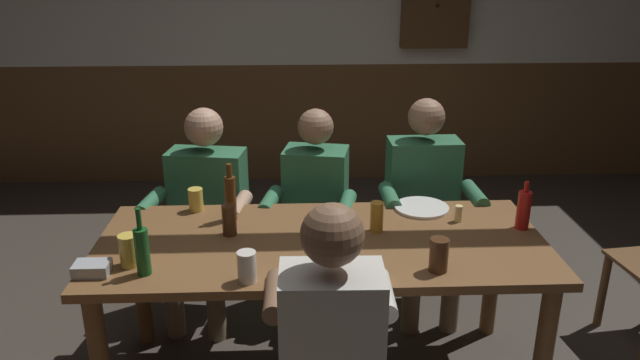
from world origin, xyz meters
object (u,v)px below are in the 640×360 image
at_px(table_candle, 459,214).
at_px(bottle_1, 524,209).
at_px(person_0, 205,205).
at_px(person_2, 425,199).
at_px(wall_dart_cabinet, 436,5).
at_px(condiment_caddy, 92,269).
at_px(plate_0, 422,208).
at_px(bottle_0, 231,197).
at_px(pint_glass_2, 129,250).
at_px(pint_glass_1, 196,200).
at_px(pint_glass_4, 229,220).
at_px(pint_glass_5, 377,217).
at_px(person_3, 331,341).
at_px(bottle_2, 142,250).
at_px(person_1, 314,204).
at_px(pint_glass_0, 439,255).
at_px(pint_glass_3, 247,267).
at_px(dining_table, 322,259).

bearing_deg(table_candle, bottle_1, -17.80).
bearing_deg(table_candle, person_0, 159.67).
relative_size(person_2, wall_dart_cabinet, 1.75).
relative_size(condiment_caddy, plate_0, 0.51).
height_order(bottle_0, wall_dart_cabinet, wall_dart_cabinet).
bearing_deg(wall_dart_cabinet, pint_glass_2, -122.52).
distance_m(pint_glass_1, pint_glass_4, 0.35).
xyz_separation_m(bottle_0, wall_dart_cabinet, (1.50, 2.50, 0.68)).
bearing_deg(bottle_0, plate_0, 5.22).
distance_m(pint_glass_4, pint_glass_5, 0.68).
bearing_deg(pint_glass_1, person_3, -58.72).
xyz_separation_m(person_0, pint_glass_5, (0.87, -0.57, 0.17)).
bearing_deg(bottle_2, person_1, 52.64).
xyz_separation_m(bottle_1, pint_glass_0, (-0.48, -0.39, -0.02)).
relative_size(table_candle, pint_glass_2, 0.59).
distance_m(plate_0, bottle_0, 0.95).
relative_size(bottle_2, pint_glass_3, 2.25).
xyz_separation_m(person_0, table_candle, (1.28, -0.47, 0.13)).
bearing_deg(person_2, table_candle, 95.92).
bearing_deg(condiment_caddy, dining_table, 16.09).
relative_size(dining_table, pint_glass_5, 14.12).
height_order(condiment_caddy, plate_0, condiment_caddy).
height_order(bottle_1, pint_glass_2, bottle_1).
bearing_deg(condiment_caddy, person_1, 45.20).
distance_m(plate_0, wall_dart_cabinet, 2.60).
bearing_deg(person_3, person_0, 116.84).
height_order(table_candle, pint_glass_4, pint_glass_4).
bearing_deg(pint_glass_0, pint_glass_5, 117.64).
xyz_separation_m(bottle_2, pint_glass_5, (0.98, 0.36, -0.03)).
xyz_separation_m(bottle_1, pint_glass_1, (-1.55, 0.28, -0.04)).
bearing_deg(dining_table, bottle_1, 5.25).
xyz_separation_m(person_2, pint_glass_2, (-1.41, -0.85, 0.15)).
bearing_deg(pint_glass_4, pint_glass_1, 124.26).
relative_size(dining_table, person_0, 1.70).
bearing_deg(plate_0, pint_glass_0, -95.45).
height_order(condiment_caddy, pint_glass_0, pint_glass_0).
height_order(dining_table, table_candle, table_candle).
xyz_separation_m(person_2, wall_dart_cabinet, (0.47, 2.09, 0.88)).
xyz_separation_m(person_1, wall_dart_cabinet, (1.09, 2.08, 0.90)).
relative_size(bottle_1, pint_glass_3, 1.84).
height_order(person_2, pint_glass_0, person_2).
relative_size(table_candle, pint_glass_4, 0.56).
relative_size(person_2, bottle_2, 4.29).
bearing_deg(bottle_2, person_3, -27.15).
distance_m(person_1, plate_0, 0.64).
distance_m(person_3, table_candle, 1.06).
distance_m(plate_0, bottle_1, 0.50).
height_order(person_1, pint_glass_0, person_1).
relative_size(person_3, pint_glass_1, 10.66).
bearing_deg(dining_table, pint_glass_2, -165.91).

